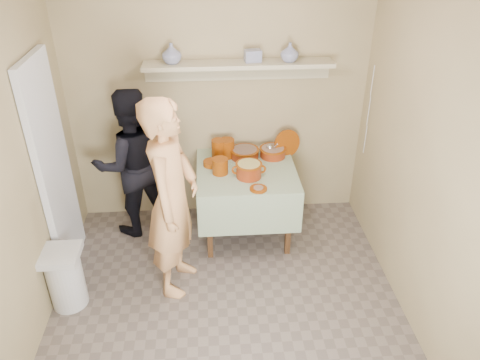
{
  "coord_description": "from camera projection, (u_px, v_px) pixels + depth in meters",
  "views": [
    {
      "loc": [
        -0.1,
        -2.71,
        3.0
      ],
      "look_at": [
        0.15,
        0.75,
        0.95
      ],
      "focal_mm": 35.0,
      "sensor_mm": 36.0,
      "label": 1
    }
  ],
  "objects": [
    {
      "name": "ground",
      "position": [
        228.0,
        326.0,
        3.86
      ],
      "size": [
        3.5,
        3.5,
        0.0
      ],
      "primitive_type": "plane",
      "color": "#64574E",
      "rests_on": "ground"
    },
    {
      "name": "tile_panel",
      "position": [
        54.0,
        170.0,
        4.07
      ],
      "size": [
        0.06,
        0.7,
        2.0
      ],
      "primitive_type": "cube",
      "color": "silver",
      "rests_on": "ground"
    },
    {
      "name": "plate_stack_a",
      "position": [
        219.0,
        149.0,
        4.74
      ],
      "size": [
        0.15,
        0.15,
        0.19
      ],
      "primitive_type": "cylinder",
      "color": "#6C2801",
      "rests_on": "serving_table"
    },
    {
      "name": "plate_stack_b",
      "position": [
        227.0,
        148.0,
        4.76
      ],
      "size": [
        0.16,
        0.16,
        0.19
      ],
      "primitive_type": "cylinder",
      "color": "#6C2801",
      "rests_on": "serving_table"
    },
    {
      "name": "bowl_stack",
      "position": [
        220.0,
        166.0,
        4.47
      ],
      "size": [
        0.15,
        0.15,
        0.15
      ],
      "primitive_type": "cylinder",
      "color": "#6C2801",
      "rests_on": "serving_table"
    },
    {
      "name": "empty_bowl",
      "position": [
        212.0,
        163.0,
        4.63
      ],
      "size": [
        0.17,
        0.17,
        0.05
      ],
      "primitive_type": "cylinder",
      "color": "#6C2801",
      "rests_on": "serving_table"
    },
    {
      "name": "propped_lid",
      "position": [
        287.0,
        143.0,
        4.8
      ],
      "size": [
        0.29,
        0.16,
        0.28
      ],
      "primitive_type": "cylinder",
      "rotation": [
        1.37,
        0.0,
        0.32
      ],
      "color": "#6C2801",
      "rests_on": "serving_table"
    },
    {
      "name": "vase_right",
      "position": [
        290.0,
        52.0,
        4.36
      ],
      "size": [
        0.18,
        0.18,
        0.18
      ],
      "primitive_type": "imported",
      "rotation": [
        0.0,
        0.0,
        0.09
      ],
      "color": "navy",
      "rests_on": "wall_shelf"
    },
    {
      "name": "vase_left",
      "position": [
        172.0,
        53.0,
        4.3
      ],
      "size": [
        0.24,
        0.24,
        0.19
      ],
      "primitive_type": "imported",
      "rotation": [
        0.0,
        0.0,
        0.45
      ],
      "color": "navy",
      "rests_on": "wall_shelf"
    },
    {
      "name": "ceramic_box",
      "position": [
        253.0,
        56.0,
        4.38
      ],
      "size": [
        0.17,
        0.13,
        0.11
      ],
      "primitive_type": "cube",
      "rotation": [
        0.0,
        0.0,
        0.13
      ],
      "color": "navy",
      "rests_on": "wall_shelf"
    },
    {
      "name": "person_cook",
      "position": [
        172.0,
        200.0,
        3.86
      ],
      "size": [
        0.57,
        0.74,
        1.79
      ],
      "primitive_type": "imported",
      "rotation": [
        0.0,
        0.0,
        1.33
      ],
      "color": "tan",
      "rests_on": "ground"
    },
    {
      "name": "person_helper",
      "position": [
        131.0,
        163.0,
        4.64
      ],
      "size": [
        0.92,
        0.82,
        1.55
      ],
      "primitive_type": "imported",
      "rotation": [
        0.0,
        0.0,
        -2.77
      ],
      "color": "black",
      "rests_on": "ground"
    },
    {
      "name": "room_shell",
      "position": [
        225.0,
        152.0,
        3.04
      ],
      "size": [
        3.04,
        3.54,
        2.62
      ],
      "color": "tan",
      "rests_on": "ground"
    },
    {
      "name": "serving_table",
      "position": [
        246.0,
        179.0,
        4.64
      ],
      "size": [
        0.97,
        0.97,
        0.76
      ],
      "color": "#4C2D16",
      "rests_on": "ground"
    },
    {
      "name": "cazuela_meat_a",
      "position": [
        245.0,
        153.0,
        4.76
      ],
      "size": [
        0.3,
        0.3,
        0.1
      ],
      "color": "maroon",
      "rests_on": "serving_table"
    },
    {
      "name": "cazuela_meat_b",
      "position": [
        273.0,
        151.0,
        4.78
      ],
      "size": [
        0.28,
        0.28,
        0.1
      ],
      "color": "maroon",
      "rests_on": "serving_table"
    },
    {
      "name": "ladle",
      "position": [
        270.0,
        147.0,
        4.74
      ],
      "size": [
        0.08,
        0.26,
        0.19
      ],
      "color": "silver",
      "rests_on": "cazuela_meat_b"
    },
    {
      "name": "cazuela_rice",
      "position": [
        249.0,
        169.0,
        4.41
      ],
      "size": [
        0.33,
        0.25,
        0.14
      ],
      "color": "maroon",
      "rests_on": "serving_table"
    },
    {
      "name": "front_plate",
      "position": [
        258.0,
        189.0,
        4.24
      ],
      "size": [
        0.16,
        0.16,
        0.03
      ],
      "color": "#6C2801",
      "rests_on": "serving_table"
    },
    {
      "name": "wall_shelf",
      "position": [
        238.0,
        66.0,
        4.43
      ],
      "size": [
        1.8,
        0.25,
        0.21
      ],
      "color": "tan",
      "rests_on": "room_shell"
    },
    {
      "name": "trash_bin",
      "position": [
        65.0,
        278.0,
        3.94
      ],
      "size": [
        0.32,
        0.32,
        0.56
      ],
      "color": "silver",
      "rests_on": "ground"
    },
    {
      "name": "electrical_cord",
      "position": [
        369.0,
        111.0,
        4.58
      ],
      "size": [
        0.01,
        0.05,
        0.9
      ],
      "color": "silver",
      "rests_on": "wall_shelf"
    }
  ]
}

